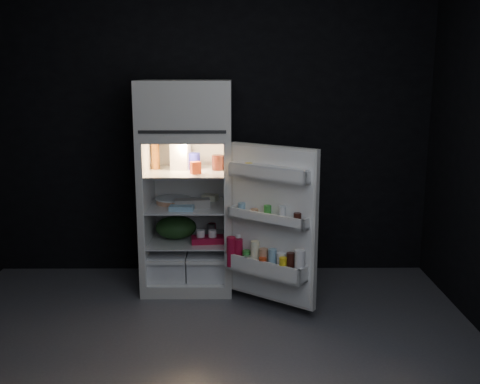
{
  "coord_description": "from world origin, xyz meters",
  "views": [
    {
      "loc": [
        0.24,
        -3.41,
        1.85
      ],
      "look_at": [
        0.27,
        1.0,
        0.9
      ],
      "focal_mm": 42.0,
      "sensor_mm": 36.0,
      "label": 1
    }
  ],
  "objects_px": {
    "egg_carton": "(192,203)",
    "yogurt_tray": "(208,240)",
    "fridge_door": "(270,229)",
    "milk_jug": "(180,156)",
    "refrigerator": "(187,178)"
  },
  "relations": [
    {
      "from": "milk_jug",
      "to": "egg_carton",
      "type": "xyz_separation_m",
      "value": [
        0.1,
        -0.14,
        -0.38
      ]
    },
    {
      "from": "refrigerator",
      "to": "yogurt_tray",
      "type": "relative_size",
      "value": 6.48
    },
    {
      "from": "refrigerator",
      "to": "yogurt_tray",
      "type": "xyz_separation_m",
      "value": [
        0.18,
        -0.16,
        -0.5
      ]
    },
    {
      "from": "fridge_door",
      "to": "yogurt_tray",
      "type": "distance_m",
      "value": 0.71
    },
    {
      "from": "fridge_door",
      "to": "egg_carton",
      "type": "height_order",
      "value": "fridge_door"
    },
    {
      "from": "milk_jug",
      "to": "yogurt_tray",
      "type": "height_order",
      "value": "milk_jug"
    },
    {
      "from": "fridge_door",
      "to": "egg_carton",
      "type": "bearing_deg",
      "value": 142.85
    },
    {
      "from": "egg_carton",
      "to": "fridge_door",
      "type": "bearing_deg",
      "value": -43.22
    },
    {
      "from": "fridge_door",
      "to": "yogurt_tray",
      "type": "xyz_separation_m",
      "value": [
        -0.5,
        0.44,
        -0.22
      ]
    },
    {
      "from": "egg_carton",
      "to": "yogurt_tray",
      "type": "xyz_separation_m",
      "value": [
        0.13,
        -0.03,
        -0.31
      ]
    },
    {
      "from": "milk_jug",
      "to": "fridge_door",
      "type": "bearing_deg",
      "value": -31.98
    },
    {
      "from": "fridge_door",
      "to": "milk_jug",
      "type": "xyz_separation_m",
      "value": [
        -0.74,
        0.62,
        0.47
      ]
    },
    {
      "from": "yogurt_tray",
      "to": "milk_jug",
      "type": "bearing_deg",
      "value": 137.72
    },
    {
      "from": "fridge_door",
      "to": "egg_carton",
      "type": "relative_size",
      "value": 4.09
    },
    {
      "from": "milk_jug",
      "to": "egg_carton",
      "type": "relative_size",
      "value": 0.81
    }
  ]
}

